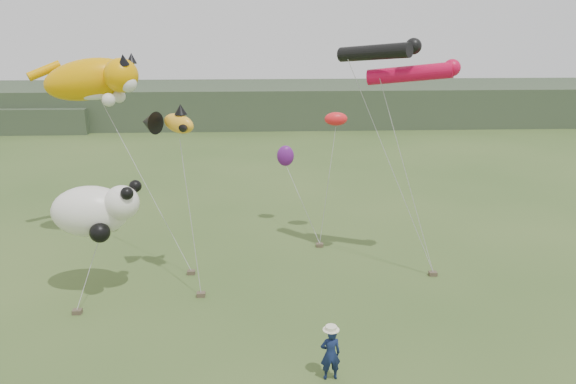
# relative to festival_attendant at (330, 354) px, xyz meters

# --- Properties ---
(ground) EXTENTS (120.00, 120.00, 0.00)m
(ground) POSITION_rel_festival_attendant_xyz_m (-1.47, 1.55, -0.87)
(ground) COLOR #385123
(ground) RESTS_ON ground
(headland) EXTENTS (90.00, 13.00, 4.00)m
(headland) POSITION_rel_festival_attendant_xyz_m (-4.59, 46.23, 1.05)
(headland) COLOR #2D3D28
(headland) RESTS_ON ground
(festival_attendant) EXTENTS (0.67, 0.48, 1.74)m
(festival_attendant) POSITION_rel_festival_attendant_xyz_m (0.00, 0.00, 0.00)
(festival_attendant) COLOR #121E43
(festival_attendant) RESTS_ON ground
(sandbag_anchors) EXTENTS (14.85, 6.40, 0.17)m
(sandbag_anchors) POSITION_rel_festival_attendant_xyz_m (-2.55, 7.11, -0.78)
(sandbag_anchors) COLOR brown
(sandbag_anchors) RESTS_ON ground
(cat_kite) EXTENTS (5.50, 2.94, 2.52)m
(cat_kite) POSITION_rel_festival_attendant_xyz_m (-9.62, 11.62, 7.22)
(cat_kite) COLOR #E99C00
(cat_kite) RESTS_ON ground
(fish_kite) EXTENTS (2.54, 1.66, 1.22)m
(fish_kite) POSITION_rel_festival_attendant_xyz_m (-5.69, 7.09, 5.99)
(fish_kite) COLOR gold
(fish_kite) RESTS_ON ground
(tube_kites) EXTENTS (4.87, 2.77, 2.00)m
(tube_kites) POSITION_rel_festival_attendant_xyz_m (3.76, 8.51, 8.13)
(tube_kites) COLOR black
(tube_kites) RESTS_ON ground
(panda_kite) EXTENTS (3.55, 2.30, 2.21)m
(panda_kite) POSITION_rel_festival_attendant_xyz_m (-8.59, 6.20, 2.68)
(panda_kite) COLOR white
(panda_kite) RESTS_ON ground
(misc_kites) EXTENTS (3.38, 2.62, 3.16)m
(misc_kites) POSITION_rel_festival_attendant_xyz_m (0.27, 13.05, 3.96)
(misc_kites) COLOR red
(misc_kites) RESTS_ON ground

